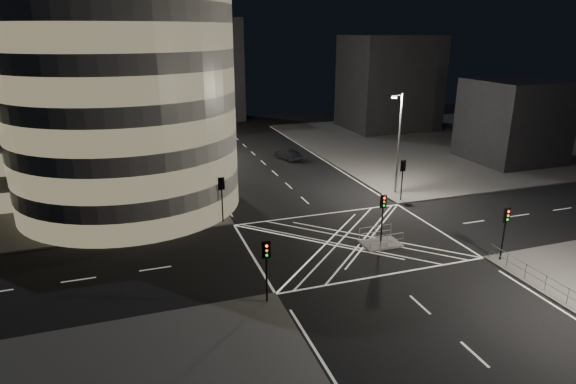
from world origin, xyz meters
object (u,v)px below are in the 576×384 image
object	(u,v)px
traffic_signal_fl	(222,191)
traffic_signal_fr	(403,173)
traffic_signal_nr	(505,224)
central_island	(381,244)
street_lamp_left_far	(180,117)
street_lamp_left_near	(203,148)
traffic_signal_nl	(266,260)
traffic_signal_island	(383,210)
sedan	(288,155)
street_lamp_right_far	(398,141)

from	to	relation	value
traffic_signal_fl	traffic_signal_fr	size ratio (longest dim) A/B	1.00
traffic_signal_fl	traffic_signal_nr	size ratio (longest dim) A/B	1.00
central_island	street_lamp_left_far	xyz separation A→B (m)	(-11.44, 31.50, 5.47)
street_lamp_left_near	street_lamp_left_far	size ratio (longest dim) A/B	1.00
traffic_signal_nl	traffic_signal_island	distance (m)	12.03
central_island	traffic_signal_fr	world-z (taller)	traffic_signal_fr
sedan	traffic_signal_island	bearing A→B (deg)	67.24
central_island	traffic_signal_fl	world-z (taller)	traffic_signal_fl
central_island	traffic_signal_island	xyz separation A→B (m)	(0.00, 0.00, 2.84)
traffic_signal_fl	traffic_signal_island	xyz separation A→B (m)	(10.80, -8.30, 0.00)
street_lamp_left_far	street_lamp_right_far	xyz separation A→B (m)	(18.87, -21.00, 0.00)
traffic_signal_nr	street_lamp_left_far	size ratio (longest dim) A/B	0.40
central_island	street_lamp_right_far	world-z (taller)	street_lamp_right_far
central_island	traffic_signal_fr	size ratio (longest dim) A/B	0.75
traffic_signal_fr	traffic_signal_nl	bearing A→B (deg)	-142.31
traffic_signal_fr	traffic_signal_island	size ratio (longest dim) A/B	1.00
traffic_signal_fr	street_lamp_left_near	distance (m)	19.14
traffic_signal_nl	street_lamp_right_far	size ratio (longest dim) A/B	0.40
street_lamp_left_near	traffic_signal_fl	bearing A→B (deg)	-83.03
traffic_signal_island	traffic_signal_nr	bearing A→B (deg)	-37.93
street_lamp_left_near	street_lamp_left_far	xyz separation A→B (m)	(0.00, 18.00, 0.00)
street_lamp_left_far	street_lamp_right_far	world-z (taller)	same
traffic_signal_fl	traffic_signal_nl	distance (m)	13.60
sedan	street_lamp_left_far	bearing A→B (deg)	-39.78
traffic_signal_nl	street_lamp_left_near	world-z (taller)	street_lamp_left_near
street_lamp_right_far	sedan	xyz separation A→B (m)	(-6.05, 16.34, -4.86)
central_island	street_lamp_left_near	bearing A→B (deg)	130.27
traffic_signal_nr	street_lamp_left_near	distance (m)	26.32
traffic_signal_fr	traffic_signal_nr	bearing A→B (deg)	-90.00
traffic_signal_fr	street_lamp_left_near	size ratio (longest dim) A/B	0.40
central_island	street_lamp_left_far	bearing A→B (deg)	109.95
traffic_signal_nr	traffic_signal_island	world-z (taller)	same
traffic_signal_fl	street_lamp_right_far	bearing A→B (deg)	6.88
central_island	traffic_signal_nr	size ratio (longest dim) A/B	0.75
central_island	traffic_signal_island	distance (m)	2.84
street_lamp_left_far	traffic_signal_fl	bearing A→B (deg)	-88.43
traffic_signal_island	sedan	distance (m)	26.97
traffic_signal_fl	street_lamp_left_far	distance (m)	23.36
central_island	street_lamp_left_far	size ratio (longest dim) A/B	0.30
traffic_signal_island	street_lamp_right_far	world-z (taller)	street_lamp_right_far
central_island	street_lamp_right_far	xyz separation A→B (m)	(7.44, 10.50, 5.47)
traffic_signal_fr	street_lamp_right_far	world-z (taller)	street_lamp_right_far
central_island	traffic_signal_nr	bearing A→B (deg)	-37.93
traffic_signal_nl	central_island	bearing A→B (deg)	26.14
central_island	street_lamp_right_far	bearing A→B (deg)	54.70
traffic_signal_island	street_lamp_left_far	size ratio (longest dim) A/B	0.40
central_island	traffic_signal_island	world-z (taller)	traffic_signal_island
sedan	traffic_signal_nr	bearing A→B (deg)	79.76
traffic_signal_nl	traffic_signal_nr	xyz separation A→B (m)	(17.60, 0.00, 0.00)
street_lamp_left_far	street_lamp_right_far	size ratio (longest dim) A/B	1.00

